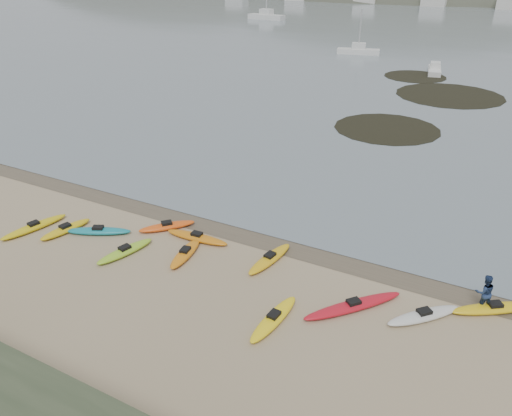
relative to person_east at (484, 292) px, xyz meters
The scene contains 6 objects.
ground 11.59m from the person_east, behind, with size 600.00×600.00×0.00m, color tan.
wet_sand 11.56m from the person_east, behind, with size 60.00×60.00×0.00m, color brown.
kayaks 11.93m from the person_east, 168.01° to the right, with size 25.36×8.14×0.34m.
person_east is the anchor object (origin of this frame).
kelp_mats 35.50m from the person_east, 105.22° to the left, with size 14.72×30.61×0.04m.
moored_boats 86.20m from the person_east, 93.87° to the left, with size 102.84×78.17×1.25m.
Camera 1 is at (11.15, -20.67, 13.39)m, focal length 35.00 mm.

